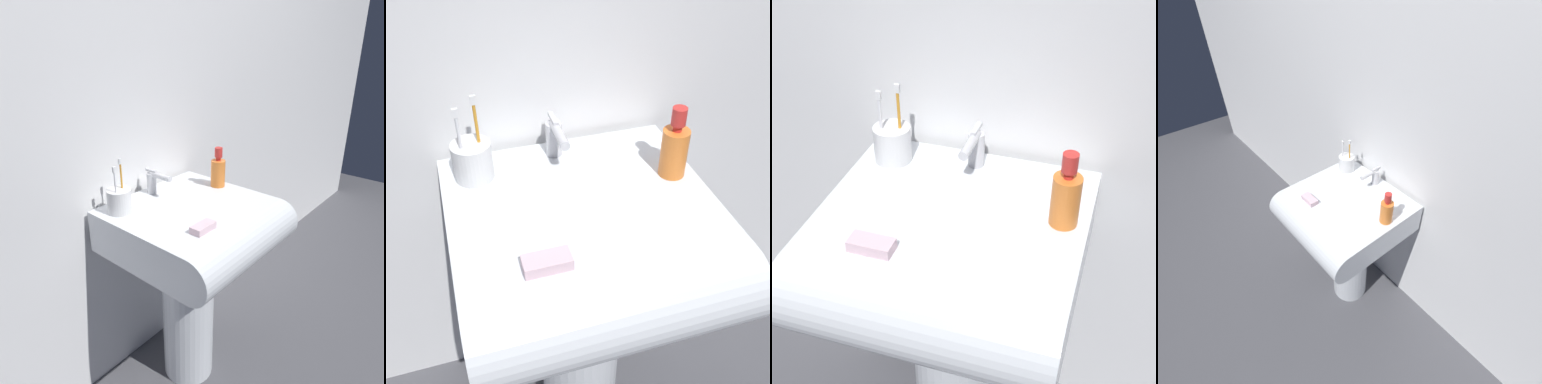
% 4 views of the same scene
% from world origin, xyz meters
% --- Properties ---
extents(ground_plane, '(6.00, 6.00, 0.00)m').
position_xyz_m(ground_plane, '(0.00, 0.00, 0.00)').
color(ground_plane, '#4C4C51').
rests_on(ground_plane, ground).
extents(wall_back, '(5.00, 0.05, 2.40)m').
position_xyz_m(wall_back, '(0.00, 0.28, 1.20)').
color(wall_back, white).
rests_on(wall_back, ground).
extents(sink_pedestal, '(0.22, 0.22, 0.66)m').
position_xyz_m(sink_pedestal, '(0.00, 0.00, 0.33)').
color(sink_pedestal, white).
rests_on(sink_pedestal, ground).
extents(sink_basin, '(0.56, 0.56, 0.16)m').
position_xyz_m(sink_basin, '(0.00, -0.06, 0.75)').
color(sink_basin, white).
rests_on(sink_basin, sink_pedestal).
extents(faucet, '(0.04, 0.13, 0.10)m').
position_xyz_m(faucet, '(-0.01, 0.17, 0.88)').
color(faucet, silver).
rests_on(faucet, sink_basin).
extents(toothbrush_cup, '(0.09, 0.09, 0.20)m').
position_xyz_m(toothbrush_cup, '(-0.20, 0.15, 0.87)').
color(toothbrush_cup, white).
rests_on(toothbrush_cup, sink_basin).
extents(soap_bottle, '(0.06, 0.06, 0.17)m').
position_xyz_m(soap_bottle, '(0.23, 0.03, 0.89)').
color(soap_bottle, orange).
rests_on(soap_bottle, sink_basin).
extents(bar_soap, '(0.09, 0.04, 0.02)m').
position_xyz_m(bar_soap, '(-0.11, -0.17, 0.84)').
color(bar_soap, silver).
rests_on(bar_soap, sink_basin).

